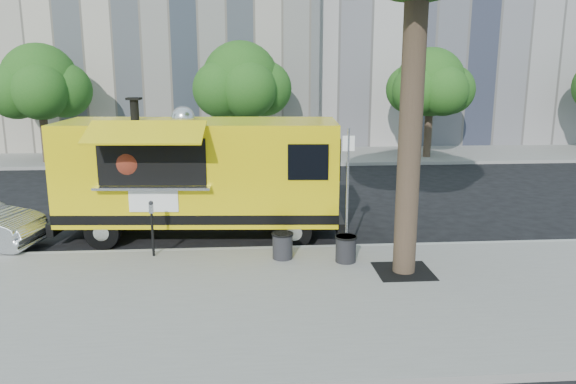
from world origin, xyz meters
The scene contains 13 objects.
ground centered at (0.00, 0.00, 0.00)m, with size 120.00×120.00×0.00m, color black.
sidewalk centered at (0.00, -4.00, 0.07)m, with size 60.00×6.00×0.15m, color gray.
curb centered at (0.00, -0.93, 0.07)m, with size 60.00×0.14×0.16m, color #999993.
far_sidewalk centered at (0.00, 13.50, 0.07)m, with size 60.00×5.00×0.15m, color gray.
tree_well centered at (2.60, -2.80, 0.15)m, with size 1.20×1.20×0.02m, color black.
far_tree_a centered at (-10.00, 12.30, 3.78)m, with size 3.42×3.42×5.36m.
far_tree_b centered at (-1.00, 12.70, 3.83)m, with size 3.60×3.60×5.50m.
far_tree_c centered at (8.00, 12.40, 3.72)m, with size 3.24×3.24×5.21m.
sign_post centered at (1.55, -1.55, 1.85)m, with size 0.28×0.06×3.00m.
parking_meter centered at (-3.00, -1.35, 0.98)m, with size 0.11×0.11×1.33m.
food_truck centered at (-2.04, 0.57, 1.74)m, with size 7.62×3.72×3.70m.
trash_bin_left centered at (0.02, -1.74, 0.47)m, with size 0.51×0.51×0.61m.
trash_bin_right centered at (1.45, -2.08, 0.47)m, with size 0.51×0.51×0.61m.
Camera 1 is at (-0.78, -14.12, 4.56)m, focal length 35.00 mm.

